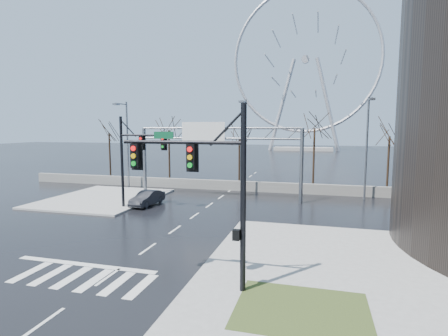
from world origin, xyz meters
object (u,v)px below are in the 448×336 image
(signal_mast_near, at_px, (211,179))
(sign_gantry, at_px, (215,147))
(car, at_px, (147,198))
(ferris_wheel, at_px, (305,66))
(signal_mast_far, at_px, (133,154))

(signal_mast_near, xyz_separation_m, sign_gantry, (-5.52, 19.00, 0.31))
(car, bearing_deg, ferris_wheel, 88.50)
(signal_mast_far, xyz_separation_m, sign_gantry, (5.49, 6.00, 0.35))
(ferris_wheel, distance_m, car, 88.86)
(sign_gantry, relative_size, car, 4.03)
(signal_mast_far, height_order, sign_gantry, signal_mast_far)
(ferris_wheel, bearing_deg, signal_mast_near, -89.92)
(ferris_wheel, bearing_deg, car, -97.06)
(signal_mast_near, distance_m, signal_mast_far, 17.03)
(sign_gantry, height_order, ferris_wheel, ferris_wheel)
(signal_mast_near, relative_size, sign_gantry, 0.49)
(ferris_wheel, bearing_deg, sign_gantry, -93.84)
(ferris_wheel, relative_size, car, 12.56)
(signal_mast_near, distance_m, ferris_wheel, 101.29)
(signal_mast_far, xyz_separation_m, ferris_wheel, (10.87, 86.04, 21.30))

